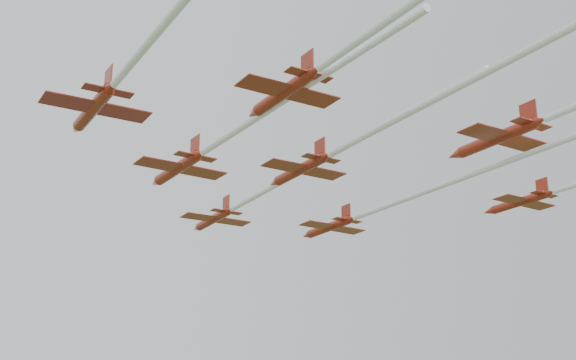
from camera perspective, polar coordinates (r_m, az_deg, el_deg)
name	(u,v)px	position (r m, az deg, el deg)	size (l,w,h in m)	color
jet_lead	(263,192)	(88.72, -1.78, -0.85)	(10.16, 53.87, 2.57)	#9F2817
jet_row2_left	(216,144)	(76.07, -5.12, 2.60)	(11.14, 43.89, 2.81)	#9F2817
jet_row2_right	(380,208)	(89.16, 6.59, -2.01)	(11.02, 44.17, 2.45)	#9F2817
jet_row3_left	(152,39)	(58.62, -9.67, 9.85)	(10.50, 58.27, 2.75)	#9F2817
jet_row3_mid	(423,105)	(65.21, 9.58, 5.26)	(13.13, 66.53, 2.55)	#9F2817
jet_row4_left	(384,23)	(55.19, 6.84, 11.03)	(11.21, 53.89, 2.56)	#9F2817
jet_row4_right	(576,106)	(71.33, 19.79, 4.95)	(11.39, 44.18, 2.77)	#9F2817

